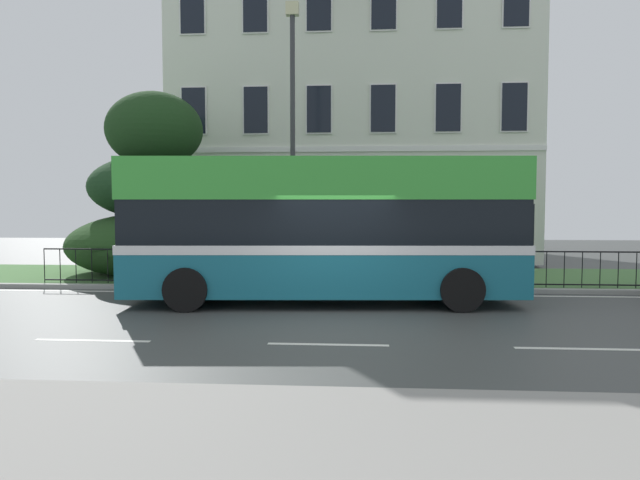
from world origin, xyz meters
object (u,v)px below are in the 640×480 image
Objects in this scene: georgian_townhouse at (353,96)px; single_decker_bus at (324,228)px; street_lamp_post at (293,126)px; evergreen_tree at (155,205)px.

single_decker_bus is (-0.48, -12.96, -5.47)m from georgian_townhouse.
street_lamp_post is at bearing 106.61° from single_decker_bus.
single_decker_bus is 1.17× the size of street_lamp_post.
evergreen_tree is at bearing 157.33° from street_lamp_post.
street_lamp_post is at bearing -22.67° from evergreen_tree.
georgian_townhouse reaches higher than evergreen_tree.
single_decker_bus is 4.16m from street_lamp_post.
georgian_townhouse is 1.83× the size of street_lamp_post.
georgian_townhouse is 1.56× the size of single_decker_bus.
single_decker_bus is at bearing -69.55° from street_lamp_post.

